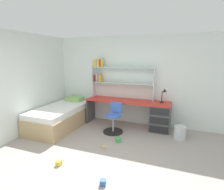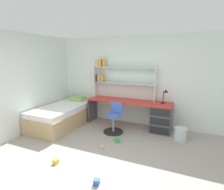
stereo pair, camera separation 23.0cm
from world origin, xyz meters
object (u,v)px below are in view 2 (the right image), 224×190
at_px(toy_block_green_1, 117,140).
at_px(toy_block_yellow_2, 56,161).
at_px(swivel_chair, 114,121).
at_px(bookshelf_hutch, 115,75).
at_px(desk, 151,114).
at_px(toy_block_natural_3, 102,147).
at_px(waste_bin, 180,134).
at_px(desk_lamp, 166,94).
at_px(toy_block_blue_0, 97,182).
at_px(bed_platform, 63,116).

height_order(toy_block_green_1, toy_block_yellow_2, toy_block_green_1).
relative_size(swivel_chair, toy_block_yellow_2, 8.91).
xyz_separation_m(bookshelf_hutch, toy_block_yellow_2, (-0.16, -2.47, -1.39)).
bearing_deg(toy_block_yellow_2, desk, 60.93).
bearing_deg(toy_block_natural_3, toy_block_yellow_2, -123.09).
bearing_deg(swivel_chair, toy_block_green_1, -59.37).
bearing_deg(toy_block_natural_3, waste_bin, 35.90).
xyz_separation_m(desk_lamp, toy_block_blue_0, (-0.65, -2.55, -0.96)).
bearing_deg(swivel_chair, toy_block_yellow_2, -103.41).
relative_size(bed_platform, toy_block_natural_3, 24.88).
distance_m(bed_platform, toy_block_yellow_2, 1.97).
xyz_separation_m(desk, toy_block_yellow_2, (-1.28, -2.30, -0.38)).
xyz_separation_m(bed_platform, waste_bin, (3.15, 0.31, -0.13)).
relative_size(bookshelf_hutch, desk_lamp, 4.75).
bearing_deg(desk_lamp, toy_block_yellow_2, -124.37).
distance_m(swivel_chair, toy_block_green_1, 0.65).
bearing_deg(swivel_chair, desk_lamp, 26.42).
bearing_deg(waste_bin, desk_lamp, 135.38).
xyz_separation_m(desk_lamp, toy_block_natural_3, (-1.07, -1.53, -0.96)).
distance_m(swivel_chair, toy_block_natural_3, 0.98).
xyz_separation_m(desk, toy_block_blue_0, (-0.32, -2.49, -0.38)).
xyz_separation_m(bookshelf_hutch, swivel_chair, (0.26, -0.71, -1.13)).
xyz_separation_m(toy_block_green_1, toy_block_natural_3, (-0.19, -0.42, -0.02)).
bearing_deg(bookshelf_hutch, swivel_chair, -69.52).
distance_m(toy_block_yellow_2, toy_block_natural_3, 0.99).
bearing_deg(toy_block_green_1, toy_block_blue_0, -80.83).
xyz_separation_m(toy_block_yellow_2, toy_block_natural_3, (0.54, 0.83, -0.00)).
relative_size(bed_platform, toy_block_green_1, 17.59).
bearing_deg(desk, bookshelf_hutch, 171.53).
height_order(swivel_chair, toy_block_yellow_2, swivel_chair).
xyz_separation_m(bookshelf_hutch, bed_platform, (-1.26, -0.86, -1.14)).
height_order(desk, toy_block_natural_3, desk).
bearing_deg(toy_block_blue_0, toy_block_green_1, 99.17).
distance_m(toy_block_blue_0, toy_block_yellow_2, 0.98).
height_order(waste_bin, toy_block_yellow_2, waste_bin).
bearing_deg(desk, desk_lamp, 9.15).
bearing_deg(toy_block_natural_3, toy_block_green_1, 65.78).
distance_m(desk, bookshelf_hutch, 1.52).
distance_m(toy_block_green_1, toy_block_natural_3, 0.46).
distance_m(desk_lamp, swivel_chair, 1.50).
height_order(bookshelf_hutch, desk_lamp, bookshelf_hutch).
bearing_deg(bed_platform, swivel_chair, 5.64).
height_order(bookshelf_hutch, waste_bin, bookshelf_hutch).
bearing_deg(toy_block_natural_3, bookshelf_hutch, 103.09).
xyz_separation_m(swivel_chair, toy_block_green_1, (0.31, -0.52, -0.25)).
bearing_deg(desk, toy_block_yellow_2, -119.07).
bearing_deg(toy_block_blue_0, toy_block_yellow_2, 168.73).
bearing_deg(bookshelf_hutch, waste_bin, -16.14).
bearing_deg(bed_platform, toy_block_blue_0, -41.24).
bearing_deg(swivel_chair, toy_block_blue_0, -74.59).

